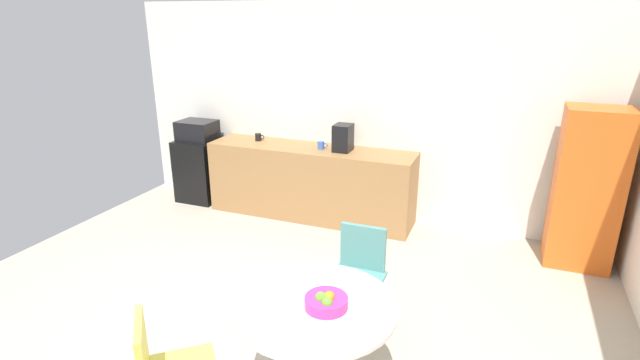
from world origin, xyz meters
TOP-DOWN VIEW (x-y plane):
  - ground_plane at (0.00, 0.00)m, footprint 6.00×6.00m
  - wall_back at (0.00, 3.00)m, footprint 6.00×0.10m
  - counter_block at (-0.46, 2.65)m, footprint 2.58×0.60m
  - mini_fridge at (-2.10, 2.65)m, footprint 0.54×0.54m
  - microwave at (-2.10, 2.65)m, footprint 0.48×0.38m
  - locker_cabinet at (2.55, 2.55)m, footprint 0.60×0.50m
  - round_table at (0.77, -0.18)m, footprint 1.03×1.03m
  - chair_teal at (0.77, 0.75)m, footprint 0.42×0.42m
  - fruit_bowl at (0.84, -0.19)m, footprint 0.27×0.27m
  - mug_white at (-0.31, 2.63)m, footprint 0.13×0.08m
  - mug_green at (-1.20, 2.71)m, footprint 0.13×0.08m
  - coffee_maker at (-0.04, 2.65)m, footprint 0.20×0.24m

SIDE VIEW (x-z plane):
  - ground_plane at x=0.00m, z-range 0.00..0.00m
  - mini_fridge at x=-2.10m, z-range 0.00..0.84m
  - counter_block at x=-0.46m, z-range 0.00..0.90m
  - chair_teal at x=0.77m, z-range 0.11..0.94m
  - round_table at x=0.77m, z-range 0.22..0.95m
  - fruit_bowl at x=0.84m, z-range 0.72..0.83m
  - locker_cabinet at x=2.55m, z-range 0.00..1.61m
  - mug_white at x=-0.31m, z-range 0.90..1.00m
  - mug_green at x=-1.20m, z-range 0.90..1.00m
  - microwave at x=-2.10m, z-range 0.84..1.10m
  - coffee_maker at x=-0.04m, z-range 0.90..1.22m
  - wall_back at x=0.00m, z-range 0.00..2.60m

